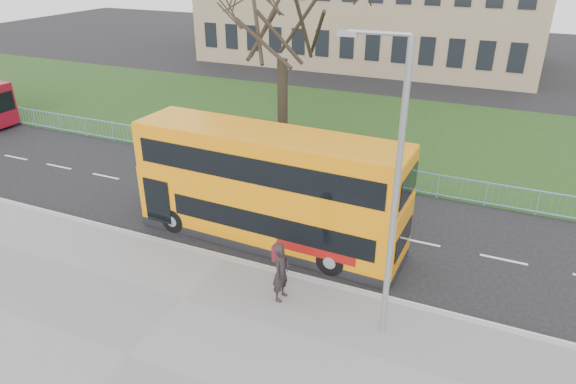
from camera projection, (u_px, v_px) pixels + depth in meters
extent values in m
plane|color=black|center=(246.00, 240.00, 19.41)|extent=(120.00, 120.00, 0.00)
cube|color=slate|center=(129.00, 357.00, 13.82)|extent=(80.00, 10.50, 0.12)
cube|color=#949396|center=(226.00, 259.00, 18.10)|extent=(80.00, 0.20, 0.14)
cube|color=#203814|center=(357.00, 128.00, 31.17)|extent=(80.00, 15.40, 0.08)
cube|color=orange|center=(269.00, 209.00, 18.90)|extent=(10.13, 2.77, 1.87)
cube|color=orange|center=(268.00, 182.00, 18.42)|extent=(10.13, 2.77, 0.32)
cube|color=orange|center=(268.00, 157.00, 17.99)|extent=(10.08, 2.72, 1.67)
cube|color=black|center=(267.00, 226.00, 17.67)|extent=(7.75, 0.34, 0.81)
cube|color=black|center=(251.00, 171.00, 17.07)|extent=(9.24, 0.39, 0.91)
cylinder|color=black|center=(174.00, 220.00, 19.78)|extent=(1.00, 0.31, 1.00)
cylinder|color=black|center=(331.00, 261.00, 17.22)|extent=(1.00, 0.31, 1.00)
imported|color=black|center=(281.00, 272.00, 15.62)|extent=(0.50, 0.73, 1.95)
cylinder|color=gray|center=(395.00, 203.00, 12.92)|extent=(0.16, 0.16, 8.20)
cylinder|color=gray|center=(379.00, 33.00, 11.36)|extent=(1.44, 0.19, 0.10)
cube|color=gray|center=(348.00, 33.00, 11.60)|extent=(0.47, 0.21, 0.12)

